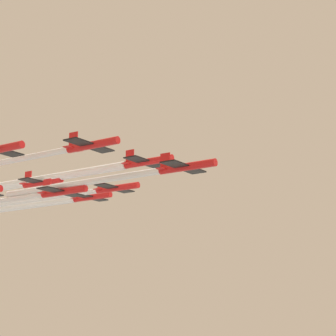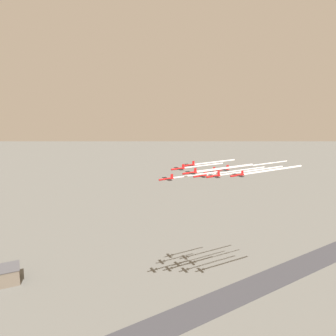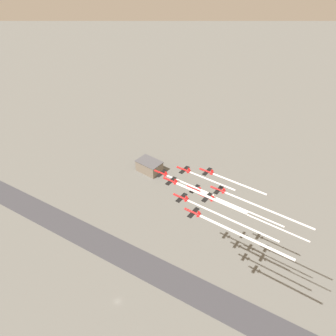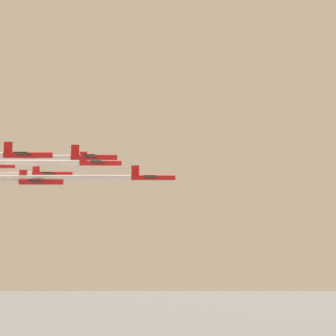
# 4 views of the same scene
# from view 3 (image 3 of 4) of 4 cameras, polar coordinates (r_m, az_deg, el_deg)

# --- Properties ---
(ground_plane) EXTENTS (3000.00, 3000.00, 0.00)m
(ground_plane) POSITION_cam_3_polar(r_m,az_deg,el_deg) (254.47, -8.79, -21.98)
(ground_plane) COLOR #60605B
(runway_strip) EXTENTS (454.18, 82.42, 0.20)m
(runway_strip) POSITION_cam_3_polar(r_m,az_deg,el_deg) (264.69, -0.98, -18.05)
(runway_strip) COLOR #38383D
(runway_strip) RESTS_ON ground_plane
(hangar) EXTENTS (26.83, 18.04, 12.87)m
(hangar) POSITION_cam_3_polar(r_m,az_deg,el_deg) (359.22, -3.27, 0.30)
(hangar) COLOR #726656
(hangar) RESTS_ON ground_plane
(jet_0) EXTENTS (9.16, 8.62, 3.06)m
(jet_0) POSITION_cam_3_polar(r_m,az_deg,el_deg) (195.27, -1.17, -0.89)
(jet_0) COLOR red
(jet_1) EXTENTS (9.16, 8.62, 3.06)m
(jet_1) POSITION_cam_3_polar(r_m,az_deg,el_deg) (183.19, 0.48, -2.23)
(jet_1) COLOR red
(jet_2) EXTENTS (9.16, 8.62, 3.06)m
(jet_2) POSITION_cam_3_polar(r_m,az_deg,el_deg) (192.54, 2.80, -0.28)
(jet_2) COLOR red
(jet_3) EXTENTS (9.16, 8.62, 3.06)m
(jet_3) POSITION_cam_3_polar(r_m,az_deg,el_deg) (174.91, 2.31, -5.14)
(jet_3) COLOR red
(jet_4) EXTENTS (9.16, 8.62, 3.06)m
(jet_4) POSITION_cam_3_polar(r_m,az_deg,el_deg) (185.79, 4.62, -3.58)
(jet_4) COLOR red
(jet_5) EXTENTS (9.16, 8.62, 3.06)m
(jet_5) POSITION_cam_3_polar(r_m,az_deg,el_deg) (192.98, 6.79, -0.58)
(jet_5) COLOR red
(jet_6) EXTENTS (9.16, 8.62, 3.06)m
(jet_6) POSITION_cam_3_polar(r_m,az_deg,el_deg) (165.65, 4.38, -7.71)
(jet_6) COLOR red
(jet_7) EXTENTS (9.16, 8.62, 3.06)m
(jet_7) POSITION_cam_3_polar(r_m,az_deg,el_deg) (174.33, 6.76, -5.06)
(jet_7) COLOR red
(jet_8) EXTENTS (9.16, 8.62, 3.06)m
(jet_8) POSITION_cam_3_polar(r_m,az_deg,el_deg) (186.38, 8.76, -3.74)
(jet_8) COLOR red
(smoke_trail_0) EXTENTS (31.47, 2.61, 1.00)m
(smoke_trail_0) POSITION_cam_3_polar(r_m,az_deg,el_deg) (186.50, 3.78, -3.00)
(smoke_trail_0) COLOR white
(smoke_trail_1) EXTENTS (41.98, 3.55, 1.40)m
(smoke_trail_1) POSITION_cam_3_polar(r_m,az_deg,el_deg) (173.32, 7.34, -5.16)
(smoke_trail_1) COLOR white
(smoke_trail_2) EXTENTS (28.99, 2.40, 0.91)m
(smoke_trail_2) POSITION_cam_3_polar(r_m,az_deg,el_deg) (185.32, 7.65, -2.24)
(smoke_trail_2) COLOR white
(smoke_trail_3) EXTENTS (49.48, 3.49, 0.95)m
(smoke_trail_3) POSITION_cam_3_polar(r_m,az_deg,el_deg) (165.31, 10.81, -8.84)
(smoke_trail_3) COLOR white
(smoke_trail_4) EXTENTS (47.58, 3.26, 0.82)m
(smoke_trail_4) POSITION_cam_3_polar(r_m,az_deg,el_deg) (177.01, 12.40, -6.82)
(smoke_trail_4) COLOR white
(smoke_trail_5) EXTENTS (32.56, 2.67, 1.01)m
(smoke_trail_5) POSITION_cam_3_polar(r_m,az_deg,el_deg) (186.44, 12.25, -2.72)
(smoke_trail_5) COLOR white
(smoke_trail_6) EXTENTS (47.13, 3.69, 1.28)m
(smoke_trail_6) POSITION_cam_3_polar(r_m,az_deg,el_deg) (157.85, 13.15, -11.53)
(smoke_trail_6) COLOR white
(smoke_trail_7) EXTENTS (49.32, 3.27, 0.74)m
(smoke_trail_7) POSITION_cam_3_polar(r_m,az_deg,el_deg) (166.74, 15.47, -8.65)
(smoke_trail_7) COLOR white
(smoke_trail_8) EXTENTS (48.90, 3.49, 0.99)m
(smoke_trail_8) POSITION_cam_3_polar(r_m,az_deg,el_deg) (179.33, 16.88, -6.98)
(smoke_trail_8) COLOR white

